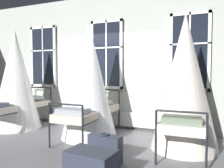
{
  "coord_description": "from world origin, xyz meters",
  "views": [
    {
      "loc": [
        2.39,
        -4.47,
        1.47
      ],
      "look_at": [
        0.6,
        -0.1,
        1.22
      ],
      "focal_mm": 35.52,
      "sensor_mm": 36.0,
      "label": 1
    }
  ],
  "objects_px": {
    "cot_first": "(16,81)",
    "cot_second": "(89,82)",
    "cot_third": "(185,84)",
    "travel_trunk": "(91,167)",
    "suitcase_dark": "(105,148)"
  },
  "relations": [
    {
      "from": "cot_third",
      "to": "travel_trunk",
      "type": "bearing_deg",
      "value": 149.87
    },
    {
      "from": "suitcase_dark",
      "to": "travel_trunk",
      "type": "xyz_separation_m",
      "value": [
        0.11,
        -0.71,
        -0.0
      ]
    },
    {
      "from": "cot_second",
      "to": "cot_third",
      "type": "xyz_separation_m",
      "value": [
        2.04,
        0.01,
        0.01
      ]
    },
    {
      "from": "cot_first",
      "to": "cot_second",
      "type": "xyz_separation_m",
      "value": [
        2.17,
        -0.01,
        -0.01
      ]
    },
    {
      "from": "cot_first",
      "to": "cot_third",
      "type": "height_order",
      "value": "same"
    },
    {
      "from": "cot_second",
      "to": "cot_third",
      "type": "relative_size",
      "value": 0.99
    },
    {
      "from": "cot_first",
      "to": "suitcase_dark",
      "type": "height_order",
      "value": "cot_first"
    },
    {
      "from": "cot_first",
      "to": "suitcase_dark",
      "type": "relative_size",
      "value": 4.48
    },
    {
      "from": "cot_second",
      "to": "suitcase_dark",
      "type": "bearing_deg",
      "value": -141.63
    },
    {
      "from": "cot_first",
      "to": "suitcase_dark",
      "type": "bearing_deg",
      "value": -109.87
    },
    {
      "from": "cot_first",
      "to": "cot_second",
      "type": "distance_m",
      "value": 2.17
    },
    {
      "from": "suitcase_dark",
      "to": "travel_trunk",
      "type": "height_order",
      "value": "suitcase_dark"
    },
    {
      "from": "cot_second",
      "to": "suitcase_dark",
      "type": "distance_m",
      "value": 1.77
    },
    {
      "from": "cot_third",
      "to": "suitcase_dark",
      "type": "bearing_deg",
      "value": 133.85
    },
    {
      "from": "cot_third",
      "to": "travel_trunk",
      "type": "distance_m",
      "value": 2.36
    }
  ]
}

